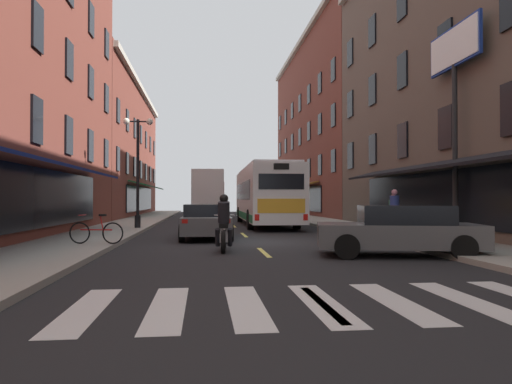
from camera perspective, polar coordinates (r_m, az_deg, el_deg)
ground_plane at (r=16.78m, az=-0.58°, el=-6.21°), size 34.80×80.00×0.10m
lane_centre_dashes at (r=16.52m, az=-0.49°, el=-6.11°), size 0.14×73.90×0.01m
crosswalk_near at (r=7.00m, az=8.04°, el=-13.28°), size 7.10×2.80×0.01m
sidewalk_left at (r=17.20m, az=-20.64°, el=-5.62°), size 3.00×80.00×0.14m
sidewalk_right at (r=18.33m, az=18.18°, el=-5.34°), size 3.00×80.00×0.14m
billboard_sign at (r=18.27m, az=23.06°, el=13.07°), size 0.40×3.21×7.44m
transit_bus at (r=26.90m, az=1.10°, el=-0.38°), size 2.75×12.18×3.33m
box_truck at (r=37.94m, az=-5.87°, el=-0.21°), size 2.57×7.30×3.75m
sedan_near at (r=47.45m, az=-6.32°, el=-1.86°), size 2.03×4.82×1.34m
sedan_mid at (r=13.01m, az=17.09°, el=-4.47°), size 4.52×2.76×1.34m
sedan_far at (r=18.12m, az=-6.06°, el=-3.51°), size 1.95×4.62×1.32m
motorcycle_rider at (r=13.74m, az=-3.94°, el=-4.22°), size 0.62×2.07×1.66m
bicycle_near at (r=15.16m, az=-18.90°, el=-4.64°), size 1.69×0.51×0.91m
pedestrian_near at (r=19.12m, az=16.54°, el=-2.15°), size 0.40×0.52×1.76m
pedestrian_mid at (r=20.18m, az=16.40°, el=-2.46°), size 0.36×0.36×1.57m
street_lamp_twin at (r=23.21m, az=-14.22°, el=2.98°), size 1.42×0.32×5.28m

